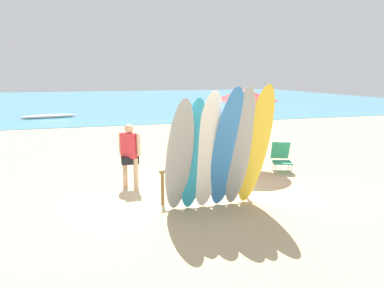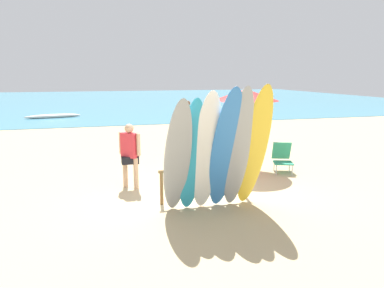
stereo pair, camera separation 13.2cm
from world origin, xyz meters
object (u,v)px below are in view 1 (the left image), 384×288
object	(u,v)px
surfboard_grey_4	(239,150)
surfboard_yellow_5	(255,148)
beach_chair_red	(281,156)
beachgoer_photographing	(185,117)
surfboard_white_2	(208,153)
distant_boat	(49,116)
surfboard_grey_0	(179,159)
surfboard_blue_3	(227,151)
surfboard_teal_1	(193,157)
beach_umbrella	(245,95)
beachgoer_strolling	(130,152)
surfboard_rack	(206,176)

from	to	relation	value
surfboard_grey_4	surfboard_yellow_5	xyz separation A→B (m)	(0.33, -0.00, 0.01)
surfboard_grey_4	beach_chair_red	xyz separation A→B (m)	(2.33, 2.40, -0.81)
surfboard_grey_4	beachgoer_photographing	distance (m)	8.02
surfboard_white_2	distant_boat	size ratio (longest dim) A/B	0.76
surfboard_grey_0	surfboard_blue_3	distance (m)	0.93
surfboard_teal_1	surfboard_grey_0	bearing A→B (deg)	-167.68
beachgoer_photographing	beach_chair_red	size ratio (longest dim) A/B	1.96
beach_umbrella	beachgoer_strolling	bearing A→B (deg)	-164.68
surfboard_rack	surfboard_blue_3	bearing A→B (deg)	-78.40
surfboard_grey_0	surfboard_grey_4	xyz separation A→B (m)	(1.17, -0.03, 0.10)
surfboard_grey_4	surfboard_teal_1	bearing A→B (deg)	177.77
beach_umbrella	beachgoer_photographing	bearing A→B (deg)	94.14
surfboard_blue_3	surfboard_yellow_5	size ratio (longest dim) A/B	0.98
surfboard_teal_1	surfboard_white_2	distance (m)	0.29
distant_boat	beachgoer_strolling	bearing A→B (deg)	-77.90
surfboard_rack	surfboard_white_2	world-z (taller)	surfboard_white_2
surfboard_grey_4	distant_boat	xyz separation A→B (m)	(-5.08, 17.18, -1.12)
surfboard_white_2	beachgoer_photographing	size ratio (longest dim) A/B	1.57
beachgoer_strolling	beach_umbrella	size ratio (longest dim) A/B	0.68
surfboard_teal_1	distant_boat	xyz separation A→B (m)	(-4.20, 17.08, -1.02)
surfboard_teal_1	surfboard_blue_3	xyz separation A→B (m)	(0.63, -0.09, 0.10)
surfboard_white_2	beachgoer_strolling	world-z (taller)	surfboard_white_2
surfboard_rack	beach_umbrella	size ratio (longest dim) A/B	0.88
beach_umbrella	beach_chair_red	bearing A→B (deg)	-32.92
beachgoer_photographing	beach_umbrella	world-z (taller)	beach_umbrella
beach_umbrella	surfboard_blue_3	bearing A→B (deg)	-119.82
surfboard_rack	beachgoer_strolling	bearing A→B (deg)	137.99
surfboard_rack	beach_chair_red	bearing A→B (deg)	30.52
surfboard_teal_1	surfboard_grey_4	distance (m)	0.90
surfboard_grey_0	distant_boat	distance (m)	17.62
surfboard_blue_3	beach_chair_red	distance (m)	3.61
surfboard_yellow_5	distant_boat	world-z (taller)	surfboard_yellow_5
surfboard_rack	beachgoer_photographing	size ratio (longest dim) A/B	1.23
surfboard_rack	beachgoer_photographing	xyz separation A→B (m)	(1.50, 7.16, 0.39)
beach_umbrella	distant_boat	distance (m)	15.76
surfboard_grey_4	beachgoer_strolling	size ratio (longest dim) A/B	1.71
surfboard_grey_4	distant_boat	bearing A→B (deg)	110.80
surfboard_white_2	beach_chair_red	bearing A→B (deg)	40.60
surfboard_blue_3	beachgoer_photographing	size ratio (longest dim) A/B	1.63
surfboard_grey_4	beachgoer_photographing	size ratio (longest dim) A/B	1.63
surfboard_grey_0	beach_umbrella	xyz separation A→B (m)	(2.62, 2.94, 0.96)
surfboard_grey_0	surfboard_blue_3	size ratio (longest dim) A/B	0.93
beach_chair_red	surfboard_white_2	bearing A→B (deg)	-122.30
surfboard_rack	beach_umbrella	xyz separation A→B (m)	(1.86, 2.19, 1.56)
surfboard_rack	beach_umbrella	distance (m)	3.27
surfboard_blue_3	surfboard_grey_0	bearing A→B (deg)	177.73
surfboard_blue_3	surfboard_grey_4	bearing A→B (deg)	-3.57
surfboard_rack	beachgoer_strolling	world-z (taller)	beachgoer_strolling
surfboard_blue_3	distant_boat	world-z (taller)	surfboard_blue_3
surfboard_blue_3	surfboard_grey_4	size ratio (longest dim) A/B	1.00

